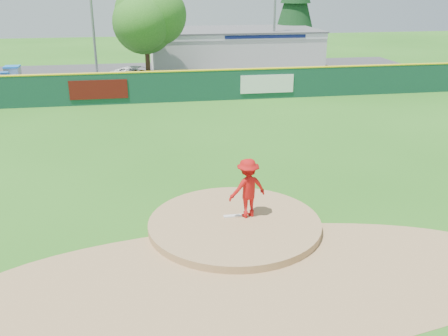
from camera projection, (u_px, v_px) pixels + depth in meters
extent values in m
plane|color=#286B19|center=(234.00, 228.00, 15.98)|extent=(120.00, 120.00, 0.00)
cylinder|color=#9E774C|center=(234.00, 228.00, 15.98)|extent=(5.50, 5.50, 0.50)
cube|color=white|center=(233.00, 216.00, 16.16)|extent=(0.60, 0.15, 0.04)
cylinder|color=#9E774C|center=(256.00, 279.00, 13.21)|extent=(15.40, 15.40, 0.01)
cube|color=#38383A|center=(173.00, 77.00, 40.88)|extent=(44.00, 16.00, 0.02)
imported|color=#B7100F|center=(248.00, 188.00, 15.87)|extent=(1.41, 1.04, 1.95)
imported|color=white|center=(138.00, 75.00, 38.36)|extent=(4.90, 3.66, 1.24)
cube|color=silver|center=(233.00, 48.00, 45.88)|extent=(15.00, 8.00, 3.20)
cube|color=white|center=(242.00, 37.00, 41.68)|extent=(15.00, 0.06, 0.55)
cube|color=#0F194C|center=(266.00, 37.00, 41.96)|extent=(7.00, 0.03, 0.28)
cube|color=#59595B|center=(233.00, 30.00, 45.30)|extent=(15.20, 8.20, 0.12)
cube|color=#5A110C|center=(99.00, 90.00, 31.32)|extent=(3.60, 0.04, 1.20)
cube|color=white|center=(267.00, 84.00, 33.04)|extent=(3.60, 0.04, 1.20)
cube|color=blue|center=(12.00, 67.00, 36.09)|extent=(1.05, 1.05, 0.11)
cube|color=gray|center=(13.00, 78.00, 36.37)|extent=(1.01, 1.01, 1.54)
cube|color=blue|center=(9.00, 80.00, 35.06)|extent=(0.58, 2.15, 1.48)
cube|color=#133E2F|center=(182.00, 87.00, 32.23)|extent=(40.00, 0.10, 2.00)
cylinder|color=yellow|center=(182.00, 71.00, 31.88)|extent=(40.00, 0.14, 0.14)
cylinder|color=#382314|center=(148.00, 66.00, 38.27)|extent=(0.36, 0.36, 2.60)
sphere|color=#387F23|center=(146.00, 22.00, 37.12)|extent=(5.60, 5.60, 5.60)
cylinder|color=#382314|center=(293.00, 50.00, 50.96)|extent=(0.40, 0.40, 1.60)
cone|color=#113A16|center=(296.00, 1.00, 49.28)|extent=(4.40, 4.40, 7.90)
cylinder|color=gray|center=(91.00, 7.00, 38.00)|extent=(0.20, 0.20, 11.00)
cylinder|color=gray|center=(275.00, 11.00, 42.39)|extent=(0.20, 0.20, 10.00)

